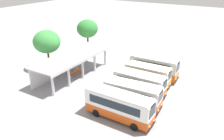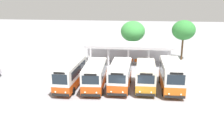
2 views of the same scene
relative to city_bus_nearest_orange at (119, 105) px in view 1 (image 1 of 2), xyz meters
The scene contains 14 objects.
ground_plane 8.29m from the city_bus_nearest_orange, 21.40° to the right, with size 180.00×180.00×0.00m, color #939399.
city_bus_nearest_orange is the anchor object (origin of this frame).
city_bus_second_in_row 3.09m from the city_bus_nearest_orange, ahead, with size 2.73×7.24×3.12m.
city_bus_middle_cream 6.19m from the city_bus_nearest_orange, ahead, with size 2.51×7.02×3.15m.
city_bus_fourth_amber 9.28m from the city_bus_nearest_orange, ahead, with size 2.42×6.54×3.14m.
city_bus_fifth_blue 12.38m from the city_bus_nearest_orange, ahead, with size 2.57×7.48×3.42m.
terminal_canopy 14.20m from the city_bus_nearest_orange, 62.53° to the left, with size 14.30×4.84×3.40m.
waiting_chair_end_by_column 13.08m from the city_bus_nearest_orange, 64.22° to the left, with size 0.45×0.45×0.86m.
waiting_chair_second_from_end 13.42m from the city_bus_nearest_orange, 61.66° to the left, with size 0.45×0.45×0.86m.
waiting_chair_middle_seat 13.86m from the city_bus_nearest_orange, 59.41° to the left, with size 0.45×0.45×0.86m.
waiting_chair_fourth_seat 14.18m from the city_bus_nearest_orange, 56.96° to the left, with size 0.45×0.45×0.86m.
waiting_chair_fifth_seat 14.47m from the city_bus_nearest_orange, 54.44° to the left, with size 0.45×0.45×0.86m.
roadside_tree_behind_canopy 19.24m from the city_bus_nearest_orange, 68.87° to the left, with size 4.51×4.51×6.62m.
roadside_tree_east_of_canopy 22.72m from the city_bus_nearest_orange, 45.30° to the left, with size 4.06×4.06×7.05m.
Camera 1 is at (-26.76, -7.68, 15.63)m, focal length 36.86 mm.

